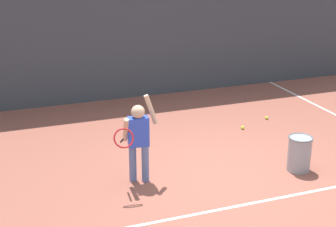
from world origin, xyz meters
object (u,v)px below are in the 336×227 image
Objects in this scene: tennis_ball_3 at (142,111)px; tennis_ball_0 at (243,128)px; tennis_ball_1 at (267,118)px; tennis_player at (138,137)px; ball_hopper at (299,153)px.

tennis_ball_0 is at bearing -45.89° from tennis_ball_3.
tennis_ball_0 is 0.78m from tennis_ball_1.
tennis_player reaches higher than ball_hopper.
tennis_ball_3 is at bearing 79.07° from tennis_player.
ball_hopper is 8.52× the size of tennis_ball_0.
tennis_ball_0 and tennis_ball_3 have the same top height.
tennis_player is 20.46× the size of tennis_ball_0.
tennis_ball_0 is 1.00× the size of tennis_ball_1.
tennis_ball_1 is at bearing 71.65° from ball_hopper.
tennis_player is at bearing -151.05° from tennis_ball_0.
ball_hopper reaches higher than tennis_ball_1.
tennis_player is 20.46× the size of tennis_ball_1.
tennis_ball_1 is (0.72, 2.18, -0.26)m from ball_hopper.
tennis_ball_1 is (0.71, 0.32, 0.00)m from tennis_ball_0.
tennis_player reaches higher than tennis_ball_1.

